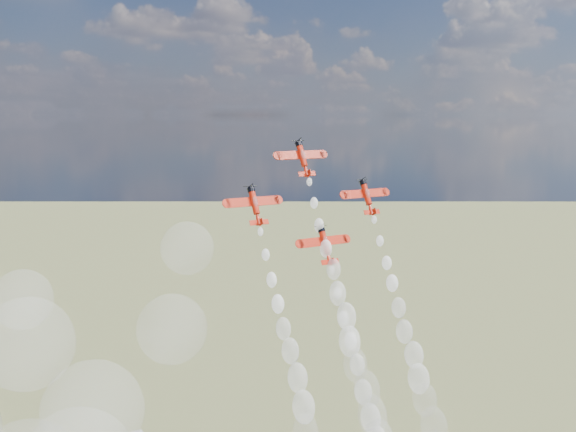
# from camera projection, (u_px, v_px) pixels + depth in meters

# --- Properties ---
(plane_lead) EXTENTS (11.31, 5.78, 7.45)m
(plane_lead) POSITION_uv_depth(u_px,v_px,m) (302.00, 158.00, 139.51)
(plane_lead) COLOR red
(plane_lead) RESTS_ON ground
(plane_left) EXTENTS (11.31, 5.78, 7.45)m
(plane_left) POSITION_uv_depth(u_px,v_px,m) (255.00, 205.00, 130.21)
(plane_left) COLOR red
(plane_left) RESTS_ON ground
(plane_right) EXTENTS (11.31, 5.78, 7.45)m
(plane_right) POSITION_uv_depth(u_px,v_px,m) (367.00, 196.00, 143.88)
(plane_right) COLOR red
(plane_right) RESTS_ON ground
(plane_slot) EXTENTS (11.31, 5.78, 7.45)m
(plane_slot) POSITION_uv_depth(u_px,v_px,m) (325.00, 244.00, 134.59)
(plane_slot) COLOR red
(plane_slot) RESTS_ON ground
(smoke_trail_lead) EXTENTS (5.63, 27.57, 49.15)m
(smoke_trail_lead) POSITION_uv_depth(u_px,v_px,m) (362.00, 382.00, 127.34)
(smoke_trail_lead) COLOR white
(smoke_trail_lead) RESTS_ON plane_lead
(smoke_trail_right) EXTENTS (6.03, 26.81, 49.97)m
(smoke_trail_right) POSITION_uv_depth(u_px,v_px,m) (430.00, 417.00, 131.85)
(smoke_trail_right) COLOR white
(smoke_trail_right) RESTS_ON plane_right
(drifted_smoke_cloud) EXTENTS (67.37, 31.94, 55.39)m
(drifted_smoke_cloud) POSITION_uv_depth(u_px,v_px,m) (25.00, 412.00, 122.00)
(drifted_smoke_cloud) COLOR white
(drifted_smoke_cloud) RESTS_ON ground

